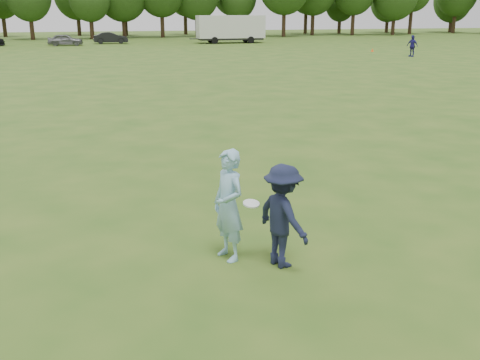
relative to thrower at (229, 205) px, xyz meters
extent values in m
plane|color=#2C5217|center=(-0.44, 0.17, -0.93)|extent=(200.00, 200.00, 0.00)
imported|color=#89BBD4|center=(0.00, 0.00, 0.00)|extent=(0.65, 0.79, 1.86)
imported|color=#181D35|center=(0.77, -0.46, -0.09)|extent=(0.97, 1.24, 1.68)
imported|color=navy|center=(24.61, 35.96, -0.03)|extent=(0.84, 1.14, 1.80)
imported|color=slate|center=(-4.97, 58.83, -0.28)|extent=(3.92, 1.83, 1.30)
imported|color=black|center=(0.06, 61.52, -0.27)|extent=(3.99, 1.40, 1.31)
cone|color=#FF4C0D|center=(24.08, 42.13, -0.78)|extent=(0.28, 0.28, 0.30)
cylinder|color=white|center=(0.33, -0.19, 0.07)|extent=(0.32, 0.31, 0.09)
cube|color=silver|center=(14.06, 59.22, 0.97)|extent=(8.00, 2.50, 2.60)
cube|color=black|center=(14.06, 59.22, -0.43)|extent=(7.60, 2.30, 0.25)
cylinder|color=black|center=(11.86, 57.97, -0.53)|extent=(0.80, 0.25, 0.80)
cylinder|color=black|center=(11.86, 60.47, -0.53)|extent=(0.80, 0.25, 0.80)
cylinder|color=black|center=(16.26, 57.97, -0.53)|extent=(0.80, 0.25, 0.80)
cylinder|color=black|center=(16.26, 60.47, -0.53)|extent=(0.80, 0.25, 0.80)
cube|color=#333333|center=(9.66, 59.22, -0.38)|extent=(1.20, 0.15, 0.12)
cylinder|color=#332114|center=(-9.75, 73.13, 0.64)|extent=(0.56, 0.56, 3.14)
cylinder|color=#332114|center=(-2.05, 72.87, 0.58)|extent=(0.56, 0.56, 3.01)
cylinder|color=#332114|center=(2.39, 75.25, 0.68)|extent=(0.56, 0.56, 3.23)
cylinder|color=#332114|center=(7.80, 75.15, 0.96)|extent=(0.56, 0.56, 3.77)
cylinder|color=#332114|center=(12.94, 75.73, 0.74)|extent=(0.56, 0.56, 3.33)
cylinder|color=#332114|center=(19.14, 75.98, 0.68)|extent=(0.56, 0.56, 3.22)
cylinder|color=#332114|center=(25.40, 73.04, 1.15)|extent=(0.56, 0.56, 4.15)
cylinder|color=#332114|center=(31.29, 76.56, 1.04)|extent=(0.56, 0.56, 3.95)
cylinder|color=#332114|center=(37.42, 75.18, 1.02)|extent=(0.56, 0.56, 3.90)
cylinder|color=#332114|center=(43.73, 73.95, 0.65)|extent=(0.56, 0.56, 3.16)
cylinder|color=#332114|center=(48.12, 76.37, 1.22)|extent=(0.56, 0.56, 4.29)
cylinder|color=#332114|center=(57.26, 77.94, 0.91)|extent=(0.56, 0.56, 3.68)
cylinder|color=#332114|center=(-14.38, 82.10, 0.72)|extent=(0.56, 0.56, 3.29)
cylinder|color=#332114|center=(-3.93, 83.57, 0.71)|extent=(0.56, 0.56, 3.28)
cylinder|color=#332114|center=(3.02, 82.02, 0.63)|extent=(0.56, 0.56, 3.11)
cylinder|color=#332114|center=(12.44, 83.43, 0.82)|extent=(0.56, 0.56, 3.50)
cylinder|color=#332114|center=(20.22, 84.03, 0.97)|extent=(0.56, 0.56, 3.80)
cylinder|color=#332114|center=(32.28, 82.28, 0.99)|extent=(0.56, 0.56, 3.84)
cylinder|color=#332114|center=(37.82, 81.12, 0.36)|extent=(0.56, 0.56, 2.58)
ellipsoid|color=#203812|center=(37.82, 81.12, 3.71)|extent=(4.86, 4.86, 5.59)
cylinder|color=#332114|center=(47.29, 82.56, 0.38)|extent=(0.56, 0.56, 2.62)
ellipsoid|color=#203812|center=(47.29, 82.56, 4.29)|extent=(6.11, 6.11, 7.02)
cylinder|color=#332114|center=(58.85, 81.22, 0.34)|extent=(0.56, 0.56, 2.54)
ellipsoid|color=#203812|center=(58.85, 81.22, 4.37)|extent=(6.47, 6.47, 7.44)
camera|label=1|loc=(-1.93, -8.34, 3.05)|focal=42.00mm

